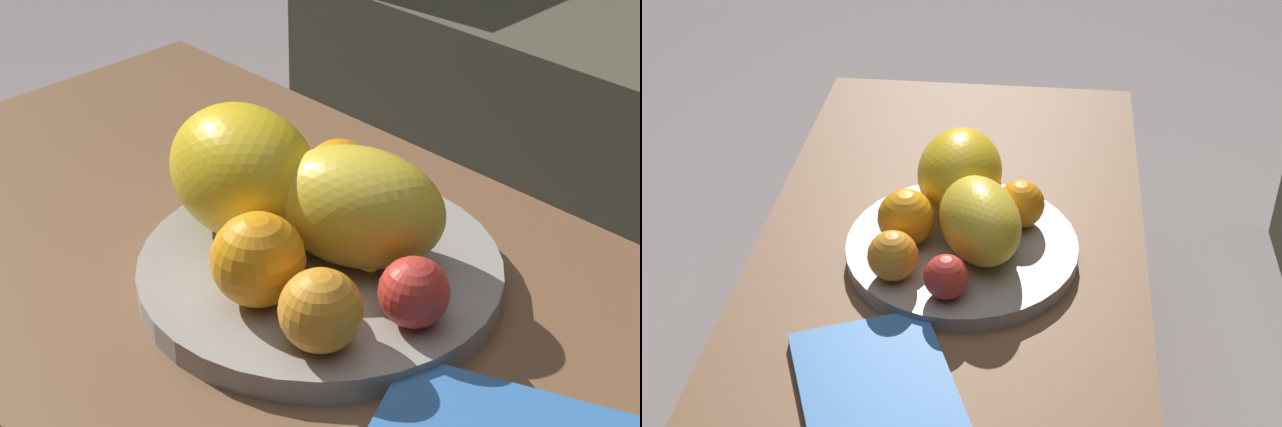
# 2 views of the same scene
# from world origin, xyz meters

# --- Properties ---
(coffee_table) EXTENTS (1.14, 0.57, 0.43)m
(coffee_table) POSITION_xyz_m (0.00, 0.00, 0.38)
(coffee_table) COLOR brown
(coffee_table) RESTS_ON ground_plane
(fruit_bowl) EXTENTS (0.33, 0.33, 0.03)m
(fruit_bowl) POSITION_xyz_m (-0.02, 0.02, 0.44)
(fruit_bowl) COLOR #9E9891
(fruit_bowl) RESTS_ON coffee_table
(melon_large_front) EXTENTS (0.19, 0.16, 0.11)m
(melon_large_front) POSITION_xyz_m (0.00, 0.05, 0.51)
(melon_large_front) COLOR yellow
(melon_large_front) RESTS_ON fruit_bowl
(melon_smaller_beside) EXTENTS (0.17, 0.13, 0.12)m
(melon_smaller_beside) POSITION_xyz_m (-0.11, 0.01, 0.52)
(melon_smaller_beside) COLOR yellow
(melon_smaller_beside) RESTS_ON fruit_bowl
(orange_front) EXTENTS (0.08, 0.08, 0.08)m
(orange_front) POSITION_xyz_m (-0.01, -0.06, 0.49)
(orange_front) COLOR orange
(orange_front) RESTS_ON fruit_bowl
(orange_left) EXTENTS (0.07, 0.07, 0.07)m
(orange_left) POSITION_xyz_m (0.07, -0.06, 0.49)
(orange_left) COLOR orange
(orange_left) RESTS_ON fruit_bowl
(orange_right) EXTENTS (0.07, 0.07, 0.07)m
(orange_right) POSITION_xyz_m (-0.07, 0.10, 0.49)
(orange_right) COLOR orange
(orange_right) RESTS_ON fruit_bowl
(apple_front) EXTENTS (0.06, 0.06, 0.06)m
(apple_front) POSITION_xyz_m (0.10, 0.01, 0.48)
(apple_front) COLOR red
(apple_front) RESTS_ON fruit_bowl
(banana_bunch) EXTENTS (0.17, 0.11, 0.06)m
(banana_bunch) POSITION_xyz_m (-0.04, 0.05, 0.48)
(banana_bunch) COLOR gold
(banana_bunch) RESTS_ON fruit_bowl
(magazine) EXTENTS (0.30, 0.26, 0.02)m
(magazine) POSITION_xyz_m (0.27, -0.05, 0.44)
(magazine) COLOR #3772BB
(magazine) RESTS_ON coffee_table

